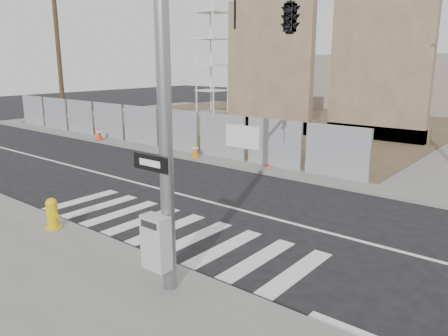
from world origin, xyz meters
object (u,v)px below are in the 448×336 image
Objects in this scene: traffic_cone_d at (270,156)px; crane_tower at (212,0)px; traffic_cone_c at (195,150)px; traffic_cone_b at (99,134)px; signal_pole at (255,45)px; traffic_cone_a at (93,128)px; fire_hydrant at (52,213)px.

crane_tower is at bearing 138.39° from traffic_cone_d.
crane_tower is 25.91× the size of traffic_cone_c.
signal_pole is at bearing -22.78° from traffic_cone_b.
crane_tower reaches higher than traffic_cone_d.
traffic_cone_b reaches higher than traffic_cone_c.
crane_tower is 14.36m from traffic_cone_a.
traffic_cone_a is (-12.65, 10.05, -0.09)m from fire_hydrant.
traffic_cone_b is (-14.92, 6.27, -4.30)m from signal_pole.
traffic_cone_a is at bearing 178.45° from traffic_cone_d.
crane_tower reaches higher than traffic_cone_a.
crane_tower is 22.72× the size of traffic_cone_d.
crane_tower is 24.21× the size of traffic_cone_b.
traffic_cone_a is 0.87× the size of traffic_cone_b.
traffic_cone_b is at bearing -27.96° from traffic_cone_a.
signal_pole is 10.76m from traffic_cone_c.
traffic_cone_a is (0.17, -11.50, -8.59)m from crane_tower.
crane_tower is at bearing 90.85° from traffic_cone_a.
traffic_cone_b is at bearing 157.22° from signal_pole.
traffic_cone_d reaches higher than traffic_cone_c.
signal_pole reaches higher than traffic_cone_d.
fire_hydrant is 9.25m from traffic_cone_c.
fire_hydrant is at bearing -71.49° from traffic_cone_c.
signal_pole is at bearing 40.27° from fire_hydrant.
traffic_cone_d is (13.35, -11.86, -8.51)m from crane_tower.
signal_pole is 9.99× the size of traffic_cone_c.
fire_hydrant is at bearing -151.82° from signal_pole.
traffic_cone_b is 0.94× the size of traffic_cone_d.
fire_hydrant reaches higher than traffic_cone_b.
crane_tower is at bearing 127.72° from traffic_cone_c.
fire_hydrant is 13.49m from traffic_cone_b.
traffic_cone_d is at bearing -41.61° from crane_tower.
traffic_cone_c is 3.59m from traffic_cone_d.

